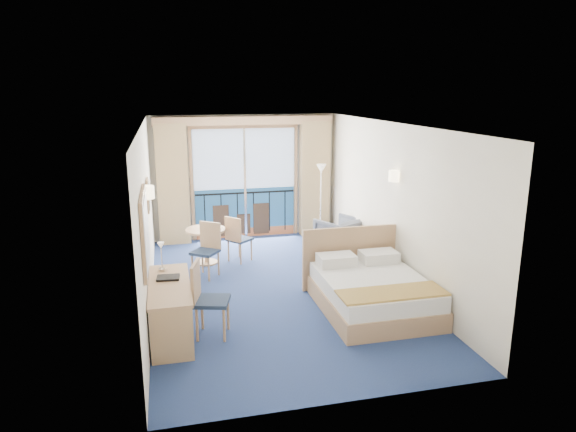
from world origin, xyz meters
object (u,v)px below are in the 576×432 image
object	(u,v)px
desk_chair	(205,295)
table_chair_b	(207,246)
floor_lamp	(321,183)
desk	(171,320)
bed	(372,290)
table_chair_a	(237,236)
round_table	(206,237)
armchair	(340,236)
nightstand	(370,260)

from	to	relation	value
desk_chair	table_chair_b	bearing A→B (deg)	9.67
floor_lamp	table_chair_b	bearing A→B (deg)	-145.74
floor_lamp	desk	bearing A→B (deg)	-127.08
bed	desk	bearing A→B (deg)	-168.89
bed	table_chair_a	size ratio (longest dim) A/B	2.19
bed	round_table	distance (m)	3.50
table_chair_a	armchair	bearing A→B (deg)	-129.03
desk_chair	table_chair_a	distance (m)	3.02
bed	desk_chair	world-z (taller)	bed
nightstand	table_chair_a	distance (m)	2.53
desk	desk_chair	size ratio (longest dim) A/B	1.53
floor_lamp	round_table	world-z (taller)	floor_lamp
floor_lamp	desk_chair	bearing A→B (deg)	-124.96
bed	table_chair_b	size ratio (longest dim) A/B	2.06
armchair	table_chair_b	bearing A→B (deg)	-12.99
floor_lamp	table_chair_a	distance (m)	2.46
armchair	desk	bearing A→B (deg)	17.30
armchair	floor_lamp	xyz separation A→B (m)	(-0.06, 1.14, 0.88)
table_chair_a	table_chair_b	world-z (taller)	table_chair_b
bed	desk	size ratio (longest dim) A/B	1.25
nightstand	armchair	distance (m)	1.23
bed	nightstand	world-z (taller)	bed
desk	bed	bearing A→B (deg)	11.11
floor_lamp	desk	size ratio (longest dim) A/B	1.05
nightstand	desk_chair	distance (m)	3.53
nightstand	round_table	size ratio (longest dim) A/B	0.66
table_chair_b	table_chair_a	bearing A→B (deg)	81.48
nightstand	table_chair_b	bearing A→B (deg)	168.72
round_table	table_chair_a	distance (m)	0.58
table_chair_a	table_chair_b	distance (m)	0.86
bed	table_chair_b	distance (m)	3.04
desk_chair	armchair	bearing A→B (deg)	-29.47
desk	nightstand	bearing A→B (deg)	29.96
round_table	nightstand	bearing A→B (deg)	-23.85
nightstand	table_chair_a	xyz separation A→B (m)	(-2.23, 1.17, 0.26)
bed	armchair	bearing A→B (deg)	80.91
desk_chair	table_chair_a	xyz separation A→B (m)	(0.83, 2.90, -0.07)
nightstand	floor_lamp	bearing A→B (deg)	94.83
desk	table_chair_b	distance (m)	2.68
bed	round_table	world-z (taller)	bed
nightstand	floor_lamp	size ratio (longest dim) A/B	0.30
round_table	table_chair_b	size ratio (longest dim) A/B	0.79
table_chair_a	nightstand	bearing A→B (deg)	-157.96
desk	desk_chair	xyz separation A→B (m)	(0.45, 0.30, 0.17)
nightstand	table_chair_a	bearing A→B (deg)	152.19
desk_chair	table_chair_b	size ratio (longest dim) A/B	1.08
armchair	desk_chair	xyz separation A→B (m)	(-2.92, -2.94, 0.21)
table_chair_a	desk_chair	bearing A→B (deg)	123.86
round_table	table_chair_b	distance (m)	0.68
floor_lamp	round_table	xyz separation A→B (m)	(-2.61, -1.12, -0.74)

